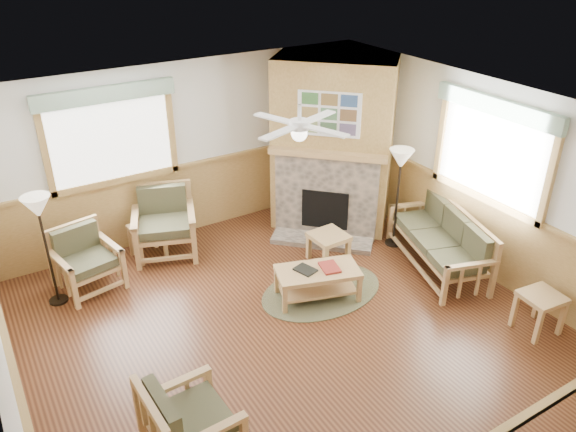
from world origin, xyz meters
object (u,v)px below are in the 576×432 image
end_table_sofa (538,313)px  armchair_back_left (86,260)px  floor_lamp_left (47,251)px  floor_lamp_right (397,198)px  coffee_table (318,284)px  armchair_left (191,420)px  armchair_back_right (164,224)px  end_table_chairs (148,241)px  sofa (438,241)px  footstool (328,247)px

end_table_sofa → armchair_back_left: bearing=139.4°
floor_lamp_left → floor_lamp_right: 4.88m
coffee_table → armchair_left: bearing=-130.9°
armchair_back_right → end_table_chairs: (-0.27, 0.04, -0.24)m
end_table_chairs → floor_lamp_left: size_ratio=0.33×
armchair_back_right → end_table_chairs: bearing=-167.8°
sofa → footstool: bearing=-109.7°
footstool → floor_lamp_left: 3.79m
end_table_sofa → footstool: end_table_sofa is taller
sofa → floor_lamp_left: 5.24m
armchair_back_right → footstool: size_ratio=1.99×
armchair_back_left → armchair_left: bearing=-99.0°
sofa → armchair_back_right: 3.98m
armchair_back_left → end_table_sofa: (4.39, -3.77, -0.17)m
armchair_left → end_table_chairs: bearing=-15.4°
armchair_left → floor_lamp_left: floor_lamp_left is taller
footstool → sofa: bearing=-37.5°
armchair_left → armchair_back_right: bearing=-19.5°
coffee_table → end_table_sofa: size_ratio=2.08×
sofa → footstool: (-1.23, 0.94, -0.21)m
sofa → armchair_back_left: armchair_back_left is taller
end_table_sofa → floor_lamp_left: bearing=142.9°
end_table_chairs → armchair_back_left: bearing=-159.8°
armchair_back_left → end_table_chairs: bearing=9.0°
sofa → armchair_back_left: size_ratio=2.16×
coffee_table → end_table_chairs: size_ratio=2.13×
sofa → end_table_chairs: 4.22m
coffee_table → footstool: size_ratio=2.17×
armchair_back_left → coffee_table: bearing=-47.2°
armchair_back_left → footstool: 3.36m
end_table_chairs → footstool: bearing=-33.9°
end_table_chairs → footstool: 2.66m
floor_lamp_left → armchair_back_left: bearing=13.5°
sofa → coffee_table: sofa is taller
footstool → end_table_sofa: bearing=-64.9°
armchair_left → sofa: bearing=-77.2°
armchair_back_left → armchair_left: (0.13, -3.26, 0.01)m
floor_lamp_left → armchair_left: bearing=-79.6°
armchair_left → end_table_sofa: 4.30m
armchair_back_right → floor_lamp_left: floor_lamp_left is taller
armchair_left → armchair_back_left: bearing=-0.4°
footstool → floor_lamp_right: size_ratio=0.32×
sofa → armchair_left: size_ratio=2.13×
coffee_table → end_table_sofa: bearing=-28.1°
sofa → end_table_sofa: bearing=17.8°
floor_lamp_left → sofa: bearing=-22.1°
footstool → floor_lamp_left: (-3.61, 1.02, 0.55)m
sofa → armchair_left: 4.42m
footstool → floor_lamp_right: floor_lamp_right is taller
armchair_back_right → footstool: armchair_back_right is taller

